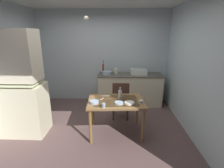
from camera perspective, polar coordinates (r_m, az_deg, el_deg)
ground_plane at (r=3.87m, az=-5.18°, el=-14.59°), size 4.82×4.82×0.00m
wall_back at (r=5.12m, az=-3.16°, el=9.09°), size 3.92×0.10×2.66m
wall_right at (r=3.67m, az=26.26°, el=4.39°), size 0.10×3.55×2.66m
hutch_cabinet at (r=3.77m, az=-28.45°, el=-1.20°), size 0.88×0.57×2.09m
counter_cabinet at (r=4.95m, az=5.97°, el=-1.75°), size 1.81×0.64×0.89m
sink_basin at (r=4.84m, az=8.94°, el=4.13°), size 0.44×0.34×0.15m
hand_pump at (r=4.84m, az=-3.01°, el=5.43°), size 0.05×0.27×0.39m
mixing_bowl_counter at (r=4.77m, az=-1.66°, el=3.74°), size 0.26×0.26×0.09m
stoneware_crock at (r=4.83m, az=1.42°, el=4.31°), size 0.11×0.11×0.15m
dining_table at (r=3.42m, az=1.32°, el=-7.03°), size 1.16×0.87×0.72m
chair_far_side at (r=4.05m, az=2.94°, el=-5.22°), size 0.41×0.41×0.93m
serving_bowl_wide at (r=3.24m, az=5.89°, el=-6.35°), size 0.19×0.19×0.03m
soup_bowl_small at (r=3.23m, az=2.32°, el=-6.38°), size 0.17×0.17×0.03m
sauce_dish at (r=3.26m, az=-6.05°, el=-6.04°), size 0.18×0.18×0.05m
teacup_mint at (r=3.05m, az=-2.86°, el=-7.27°), size 0.06×0.06×0.09m
mug_dark at (r=3.29m, az=9.66°, el=-5.91°), size 0.08×0.08×0.06m
glass_bottle at (r=3.47m, az=2.74°, el=-3.37°), size 0.08×0.08×0.24m
table_knife at (r=3.63m, az=-2.05°, el=-3.95°), size 0.20×0.03×0.00m
teaspoon_near_bowl at (r=3.46m, az=-3.42°, el=-5.04°), size 0.09×0.12×0.00m
pendant_bulb at (r=3.29m, az=-8.65°, el=21.07°), size 0.08×0.08×0.08m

